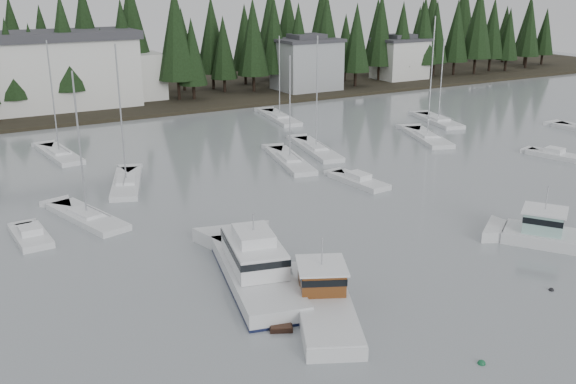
# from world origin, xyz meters

# --- Properties ---
(far_shore_land) EXTENTS (240.00, 54.00, 1.00)m
(far_shore_land) POSITION_xyz_m (0.00, 97.00, 0.00)
(far_shore_land) COLOR black
(far_shore_land) RESTS_ON ground
(conifer_treeline) EXTENTS (200.00, 22.00, 20.00)m
(conifer_treeline) POSITION_xyz_m (0.00, 86.00, 0.00)
(conifer_treeline) COLOR black
(conifer_treeline) RESTS_ON ground
(house_east_a) EXTENTS (10.60, 8.48, 9.25)m
(house_east_a) POSITION_xyz_m (36.00, 78.00, 4.90)
(house_east_a) COLOR #999EA0
(house_east_a) RESTS_ON ground
(house_east_b) EXTENTS (9.54, 7.42, 8.25)m
(house_east_b) POSITION_xyz_m (58.00, 80.00, 4.40)
(house_east_b) COLOR silver
(house_east_b) RESTS_ON ground
(harbor_inn) EXTENTS (29.50, 11.50, 10.90)m
(harbor_inn) POSITION_xyz_m (-2.96, 82.34, 5.78)
(harbor_inn) COLOR silver
(harbor_inn) RESTS_ON ground
(lobster_boat_brown) EXTENTS (7.03, 9.73, 4.60)m
(lobster_boat_brown) POSITION_xyz_m (-3.89, 11.83, 0.52)
(lobster_boat_brown) COLOR silver
(lobster_boat_brown) RESTS_ON ground
(cabin_cruiser_center) EXTENTS (6.44, 12.44, 5.11)m
(cabin_cruiser_center) POSITION_xyz_m (-5.28, 17.43, 0.77)
(cabin_cruiser_center) COLOR silver
(cabin_cruiser_center) RESTS_ON ground
(lobster_boat_teal) EXTENTS (7.54, 9.07, 4.93)m
(lobster_boat_teal) POSITION_xyz_m (16.33, 11.46, 0.59)
(lobster_boat_teal) COLOR silver
(lobster_boat_teal) RESTS_ON ground
(sailboat_1) EXTENTS (3.43, 10.01, 12.88)m
(sailboat_1) POSITION_xyz_m (-9.63, 55.25, 0.07)
(sailboat_1) COLOR silver
(sailboat_1) RESTS_ON ground
(sailboat_2) EXTENTS (6.24, 10.64, 14.89)m
(sailboat_2) POSITION_xyz_m (30.38, 41.27, 0.08)
(sailboat_2) COLOR silver
(sailboat_2) RESTS_ON ground
(sailboat_3) EXTENTS (5.18, 10.05, 11.63)m
(sailboat_3) POSITION_xyz_m (38.21, 47.80, 0.06)
(sailboat_3) COLOR silver
(sailboat_3) RESTS_ON ground
(sailboat_5) EXTENTS (4.86, 11.12, 11.62)m
(sailboat_5) POSITION_xyz_m (10.72, 40.45, 0.06)
(sailboat_5) COLOR silver
(sailboat_5) RESTS_ON ground
(sailboat_8) EXTENTS (4.63, 11.08, 13.17)m
(sailboat_8) POSITION_xyz_m (15.66, 43.07, 0.07)
(sailboat_8) COLOR silver
(sailboat_8) RESTS_ON ground
(sailboat_9) EXTENTS (4.49, 11.25, 11.77)m
(sailboat_9) POSITION_xyz_m (20.77, 60.40, 0.05)
(sailboat_9) COLOR silver
(sailboat_9) RESTS_ON ground
(sailboat_10) EXTENTS (5.53, 9.80, 13.47)m
(sailboat_10) POSITION_xyz_m (-6.46, 41.17, 0.08)
(sailboat_10) COLOR silver
(sailboat_10) RESTS_ON ground
(sailboat_11) EXTENTS (4.79, 9.49, 12.32)m
(sailboat_11) POSITION_xyz_m (-11.82, 33.96, 0.07)
(sailboat_11) COLOR silver
(sailboat_11) RESTS_ON ground
(runabout_1) EXTENTS (2.74, 6.79, 1.42)m
(runabout_1) POSITION_xyz_m (12.63, 30.94, 0.13)
(runabout_1) COLOR silver
(runabout_1) RESTS_ON ground
(runabout_2) EXTENTS (3.55, 5.98, 1.42)m
(runabout_2) POSITION_xyz_m (36.58, 28.01, 0.13)
(runabout_2) COLOR silver
(runabout_2) RESTS_ON ground
(runabout_4) EXTENTS (2.44, 5.31, 1.42)m
(runabout_4) POSITION_xyz_m (-16.40, 31.83, 0.13)
(runabout_4) COLOR silver
(runabout_4) RESTS_ON ground
(mooring_buoy_green) EXTENTS (0.41, 0.41, 0.41)m
(mooring_buoy_green) POSITION_xyz_m (0.13, 3.53, 0.00)
(mooring_buoy_green) COLOR #145933
(mooring_buoy_green) RESTS_ON ground
(mooring_buoy_dark) EXTENTS (0.34, 0.34, 0.34)m
(mooring_buoy_dark) POSITION_xyz_m (9.82, 7.11, 0.00)
(mooring_buoy_dark) COLOR black
(mooring_buoy_dark) RESTS_ON ground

